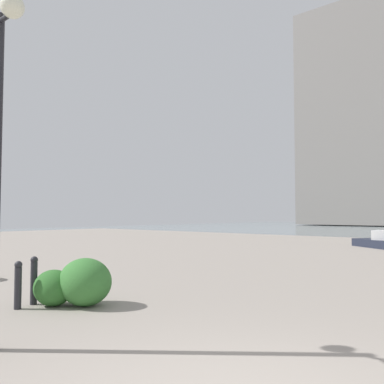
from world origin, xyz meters
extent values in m
cube|color=gray|center=(20.59, -62.74, 16.42)|extent=(14.84, 12.33, 32.84)
sphere|color=#EAEACC|center=(2.78, 0.57, 4.08)|extent=(0.28, 0.28, 0.28)
cylinder|color=#232328|center=(4.97, -0.69, 0.35)|extent=(0.12, 0.12, 0.71)
sphere|color=#232328|center=(4.97, -0.69, 0.75)|extent=(0.13, 0.13, 0.13)
cylinder|color=#232328|center=(5.11, -1.05, 0.38)|extent=(0.12, 0.12, 0.75)
sphere|color=#232328|center=(5.11, -1.05, 0.79)|extent=(0.13, 0.13, 0.13)
ellipsoid|color=#2D6628|center=(4.74, -1.22, 0.32)|extent=(0.75, 0.67, 0.63)
ellipsoid|color=#387533|center=(4.31, -1.58, 0.42)|extent=(0.99, 0.89, 0.84)
camera|label=1|loc=(-1.99, 2.85, 1.62)|focal=39.22mm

